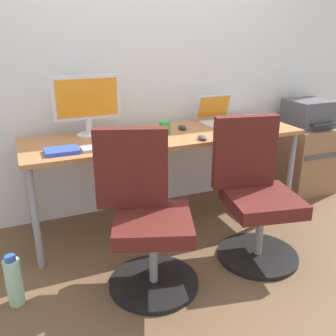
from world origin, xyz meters
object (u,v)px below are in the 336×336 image
Objects in this scene: office_chair_right at (255,197)px; desktop_monitor at (87,101)px; office_chair_left at (146,219)px; open_laptop at (218,116)px; side_cabinet at (303,158)px; water_bottle_on_floor at (14,281)px; printer at (309,113)px; coffee_mug at (165,127)px.

desktop_monitor is at bearing 137.00° from office_chair_right.
open_laptop is at bearing 41.08° from office_chair_left.
open_laptop is (-0.92, 0.05, 0.47)m from side_cabinet.
water_bottle_on_floor is (-1.51, 0.09, -0.28)m from office_chair_right.
open_laptop is at bearing 177.07° from printer.
office_chair_left and office_chair_right have the same top height.
printer is at bearing 3.87° from coffee_mug.
office_chair_left is at bearing -81.11° from desktop_monitor.
open_laptop is at bearing 177.13° from side_cabinet.
open_laptop is at bearing 77.87° from office_chair_right.
office_chair_left is 3.03× the size of open_laptop.
office_chair_right is 1.54m from water_bottle_on_floor.
open_laptop is (1.07, -0.02, -0.20)m from desktop_monitor.
desktop_monitor is (-0.13, 0.83, 0.55)m from office_chair_left.
office_chair_left is 0.85m from coffee_mug.
coffee_mug is at bearing -176.13° from printer.
desktop_monitor is 0.59m from coffee_mug.
printer is 4.35× the size of coffee_mug.
printer reaches higher than water_bottle_on_floor.
side_cabinet is 0.43m from printer.
side_cabinet is 6.71× the size of coffee_mug.
open_laptop reaches higher than office_chair_left.
office_chair_left is 0.80m from water_bottle_on_floor.
office_chair_left reaches higher than side_cabinet.
side_cabinet is 1.99× the size of water_bottle_on_floor.
office_chair_right is 10.22× the size of coffee_mug.
side_cabinet is 2.70m from water_bottle_on_floor.
open_laptop is (0.17, 0.81, 0.35)m from office_chair_right.
coffee_mug is (1.15, 0.58, 0.62)m from water_bottle_on_floor.
printer is (0.00, -0.00, 0.43)m from side_cabinet.
printer is 1.29× the size of water_bottle_on_floor.
coffee_mug is at bearing 26.90° from water_bottle_on_floor.
office_chair_left is 10.22× the size of coffee_mug.
office_chair_left is at bearing -157.49° from printer.
side_cabinet is 1.99× the size of open_laptop.
water_bottle_on_floor is 1.00× the size of open_laptop.
side_cabinet is 1.54× the size of printer.
office_chair_right is 3.03× the size of water_bottle_on_floor.
side_cabinet is 1.03m from open_laptop.
water_bottle_on_floor is at bearing -156.65° from open_laptop.
office_chair_left reaches higher than coffee_mug.
desktop_monitor is (-1.98, 0.06, 0.66)m from side_cabinet.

